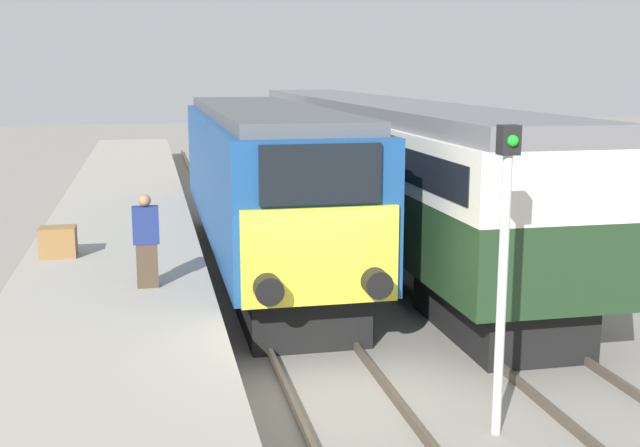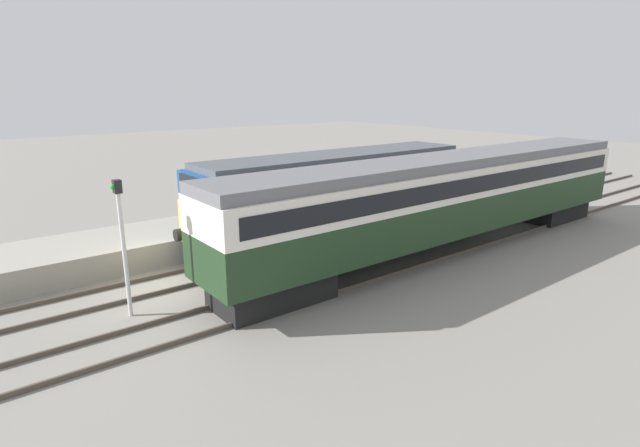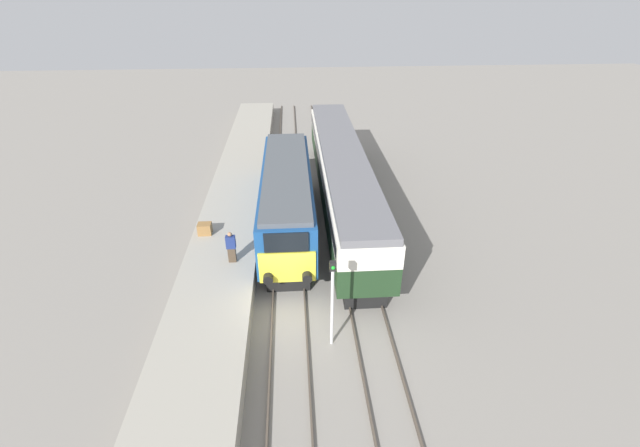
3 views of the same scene
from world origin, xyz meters
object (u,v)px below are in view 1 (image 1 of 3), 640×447
(passenger_carriage, at_px, (372,154))
(luggage_crate, at_px, (58,242))
(signal_post, at_px, (504,256))
(locomotive, at_px, (263,181))
(person_on_platform, at_px, (146,242))

(passenger_carriage, bearing_deg, luggage_crate, -149.12)
(signal_post, relative_size, luggage_crate, 5.66)
(locomotive, xyz_separation_m, passenger_carriage, (3.40, 2.91, 0.24))
(signal_post, bearing_deg, locomotive, 100.58)
(locomotive, relative_size, luggage_crate, 18.46)
(passenger_carriage, height_order, person_on_platform, passenger_carriage)
(signal_post, bearing_deg, passenger_carriage, 81.94)
(signal_post, height_order, luggage_crate, signal_post)
(person_on_platform, bearing_deg, signal_post, -47.30)
(locomotive, bearing_deg, luggage_crate, -158.34)
(locomotive, height_order, person_on_platform, locomotive)
(passenger_carriage, relative_size, person_on_platform, 13.03)
(signal_post, xyz_separation_m, luggage_crate, (-6.07, 7.37, -1.11))
(luggage_crate, bearing_deg, person_on_platform, -56.98)
(luggage_crate, bearing_deg, passenger_carriage, 30.88)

